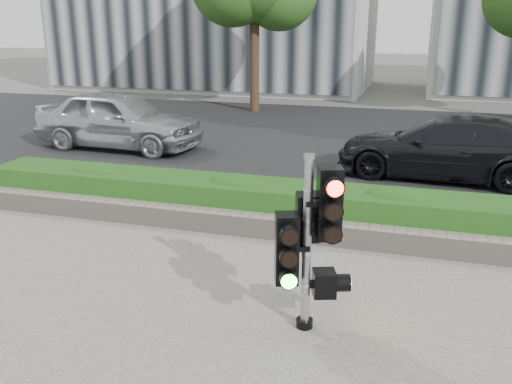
# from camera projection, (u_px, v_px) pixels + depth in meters

# --- Properties ---
(ground) EXTENTS (120.00, 120.00, 0.00)m
(ground) POSITION_uv_depth(u_px,v_px,m) (264.00, 296.00, 6.93)
(ground) COLOR #51514C
(ground) RESTS_ON ground
(road) EXTENTS (60.00, 13.00, 0.02)m
(road) POSITION_uv_depth(u_px,v_px,m) (356.00, 140.00, 16.07)
(road) COLOR black
(road) RESTS_ON ground
(curb) EXTENTS (60.00, 0.25, 0.12)m
(curb) POSITION_uv_depth(u_px,v_px,m) (312.00, 212.00, 9.79)
(curb) COLOR gray
(curb) RESTS_ON ground
(stone_wall) EXTENTS (12.00, 0.32, 0.34)m
(stone_wall) POSITION_uv_depth(u_px,v_px,m) (297.00, 229.00, 8.61)
(stone_wall) COLOR gray
(stone_wall) RESTS_ON sidewalk
(hedge) EXTENTS (12.00, 1.00, 0.68)m
(hedge) POSITION_uv_depth(u_px,v_px,m) (305.00, 207.00, 9.15)
(hedge) COLOR #337925
(hedge) RESTS_ON sidewalk
(traffic_signal) EXTENTS (0.74, 0.64, 2.02)m
(traffic_signal) POSITION_uv_depth(u_px,v_px,m) (309.00, 235.00, 5.86)
(traffic_signal) COLOR black
(traffic_signal) RESTS_ON sidewalk
(car_silver) EXTENTS (4.75, 2.14, 1.58)m
(car_silver) POSITION_uv_depth(u_px,v_px,m) (119.00, 120.00, 14.82)
(car_silver) COLOR #AFB0B6
(car_silver) RESTS_ON road
(car_dark) EXTENTS (4.84, 2.28, 1.37)m
(car_dark) POSITION_uv_depth(u_px,v_px,m) (445.00, 147.00, 11.98)
(car_dark) COLOR black
(car_dark) RESTS_ON road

